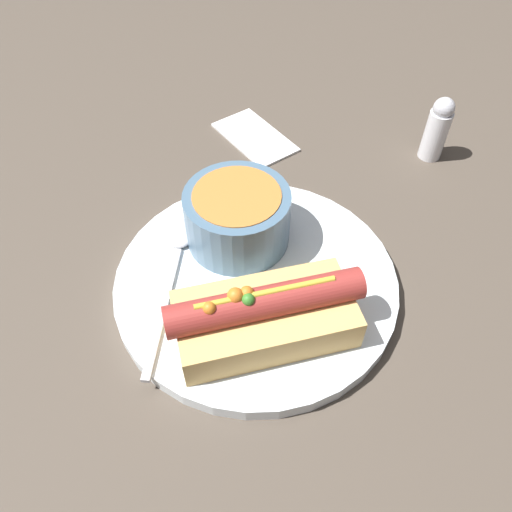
{
  "coord_description": "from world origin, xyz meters",
  "views": [
    {
      "loc": [
        0.07,
        -0.27,
        0.38
      ],
      "look_at": [
        0.0,
        0.0,
        0.04
      ],
      "focal_mm": 35.0,
      "sensor_mm": 36.0,
      "label": 1
    }
  ],
  "objects": [
    {
      "name": "hot_dog",
      "position": [
        0.02,
        -0.05,
        0.04
      ],
      "size": [
        0.16,
        0.13,
        0.06
      ],
      "rotation": [
        0.0,
        0.0,
        0.51
      ],
      "color": "#DBAD60",
      "rests_on": "dinner_plate"
    },
    {
      "name": "salt_shaker",
      "position": [
        0.15,
        0.24,
        0.04
      ],
      "size": [
        0.03,
        0.03,
        0.08
      ],
      "color": "silver",
      "rests_on": "ground_plane"
    },
    {
      "name": "ground_plane",
      "position": [
        0.0,
        0.0,
        0.0
      ],
      "size": [
        4.0,
        4.0,
        0.0
      ],
      "primitive_type": "plane",
      "color": "#4C4238"
    },
    {
      "name": "spoon",
      "position": [
        -0.08,
        0.0,
        0.02
      ],
      "size": [
        0.05,
        0.18,
        0.01
      ],
      "rotation": [
        0.0,
        0.0,
        1.74
      ],
      "color": "#B7B7BC",
      "rests_on": "dinner_plate"
    },
    {
      "name": "soup_bowl",
      "position": [
        -0.03,
        0.04,
        0.05
      ],
      "size": [
        0.1,
        0.1,
        0.06
      ],
      "color": "slate",
      "rests_on": "dinner_plate"
    },
    {
      "name": "napkin",
      "position": [
        -0.06,
        0.22,
        0.0
      ],
      "size": [
        0.12,
        0.11,
        0.01
      ],
      "rotation": [
        0.0,
        0.0,
        -0.69
      ],
      "color": "white",
      "rests_on": "ground_plane"
    },
    {
      "name": "dinner_plate",
      "position": [
        0.0,
        0.0,
        0.01
      ],
      "size": [
        0.26,
        0.26,
        0.01
      ],
      "color": "white",
      "rests_on": "ground_plane"
    }
  ]
}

